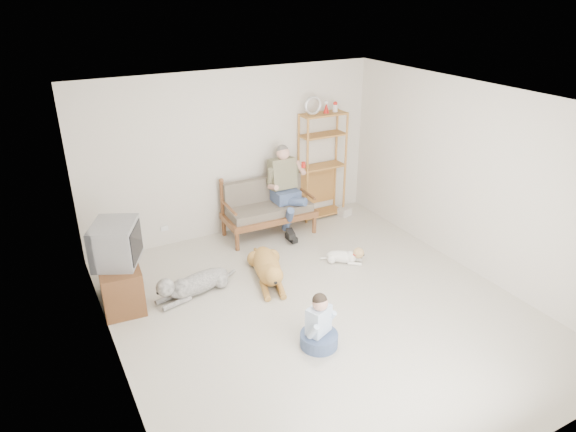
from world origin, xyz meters
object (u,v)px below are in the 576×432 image
golden_retriever (268,268)px  tv_stand (120,283)px  etagere (322,165)px  loveseat (267,206)px

golden_retriever → tv_stand: bearing=-174.9°
etagere → tv_stand: (-3.80, -1.15, -0.67)m
etagere → loveseat: bearing=-171.5°
loveseat → golden_retriever: loveseat is taller
loveseat → tv_stand: bearing=-158.0°
tv_stand → golden_retriever: (1.97, -0.39, -0.12)m
etagere → tv_stand: bearing=-163.1°
etagere → golden_retriever: bearing=-139.8°
tv_stand → etagere: bearing=21.9°
loveseat → golden_retriever: bearing=-114.3°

